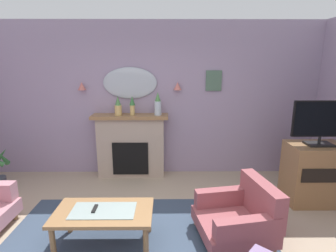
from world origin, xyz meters
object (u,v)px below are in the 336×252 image
at_px(coffee_table, 104,215).
at_px(mantel_vase_right, 132,105).
at_px(fireplace, 131,146).
at_px(mantel_vase_centre, 118,107).
at_px(mantel_vase_left, 158,105).
at_px(framed_picture, 214,81).
at_px(tv_remote, 95,209).
at_px(wall_mirror, 130,83).
at_px(tv_flatscreen, 322,122).
at_px(tv_cabinet, 314,173).
at_px(wall_sconce_left, 82,86).
at_px(armchair_in_corner, 241,215).
at_px(wall_sconce_right, 178,86).

bearing_deg(coffee_table, mantel_vase_right, 86.68).
distance_m(fireplace, mantel_vase_centre, 0.77).
distance_m(mantel_vase_left, framed_picture, 1.09).
xyz_separation_m(mantel_vase_centre, tv_remote, (0.04, -1.91, -0.86)).
height_order(wall_mirror, tv_flatscreen, wall_mirror).
bearing_deg(tv_cabinet, framed_picture, 140.30).
bearing_deg(mantel_vase_left, tv_flatscreen, -22.31).
height_order(framed_picture, tv_remote, framed_picture).
xyz_separation_m(fireplace, coffee_table, (-0.06, -1.96, -0.19)).
distance_m(wall_sconce_left, tv_cabinet, 4.04).
distance_m(mantel_vase_centre, mantel_vase_right, 0.25).
bearing_deg(framed_picture, mantel_vase_left, -169.80).
distance_m(wall_sconce_left, coffee_table, 2.54).
height_order(mantel_vase_centre, armchair_in_corner, mantel_vase_centre).
bearing_deg(mantel_vase_centre, framed_picture, 6.04).
relative_size(wall_mirror, tv_cabinet, 1.07).
relative_size(wall_sconce_right, tv_flatscreen, 0.17).
distance_m(mantel_vase_left, wall_sconce_left, 1.39).
height_order(mantel_vase_right, wall_mirror, wall_mirror).
bearing_deg(wall_mirror, tv_cabinet, -21.34).
relative_size(framed_picture, tv_remote, 2.25).
height_order(tv_remote, tv_cabinet, tv_cabinet).
height_order(mantel_vase_right, tv_remote, mantel_vase_right).
distance_m(mantel_vase_left, tv_cabinet, 2.69).
relative_size(mantel_vase_right, wall_mirror, 0.35).
distance_m(fireplace, wall_sconce_right, 1.38).
distance_m(wall_sconce_left, armchair_in_corner, 3.35).
xyz_separation_m(wall_mirror, tv_remote, (-0.16, -2.08, -1.26)).
bearing_deg(armchair_in_corner, mantel_vase_left, 119.41).
distance_m(fireplace, armchair_in_corner, 2.41).
bearing_deg(tv_remote, armchair_in_corner, 3.27).
xyz_separation_m(mantel_vase_left, wall_sconce_left, (-1.35, 0.12, 0.32)).
relative_size(mantel_vase_left, tv_flatscreen, 0.48).
bearing_deg(mantel_vase_right, framed_picture, 7.08).
distance_m(framed_picture, tv_remote, 2.97).
xyz_separation_m(tv_cabinet, tv_flatscreen, (0.00, -0.02, 0.80)).
height_order(mantel_vase_centre, mantel_vase_left, mantel_vase_left).
distance_m(mantel_vase_centre, tv_remote, 2.10).
distance_m(wall_mirror, tv_cabinet, 3.31).
height_order(fireplace, wall_mirror, wall_mirror).
bearing_deg(tv_remote, tv_flatscreen, 17.41).
bearing_deg(wall_mirror, tv_remote, -94.49).
height_order(framed_picture, tv_flatscreen, framed_picture).
height_order(framed_picture, coffee_table, framed_picture).
bearing_deg(tv_remote, wall_sconce_left, 108.64).
relative_size(mantel_vase_centre, tv_cabinet, 0.37).
bearing_deg(framed_picture, fireplace, -174.23).
relative_size(wall_mirror, framed_picture, 2.67).
bearing_deg(coffee_table, wall_mirror, 88.31).
xyz_separation_m(framed_picture, tv_flatscreen, (1.36, -1.15, -0.50)).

